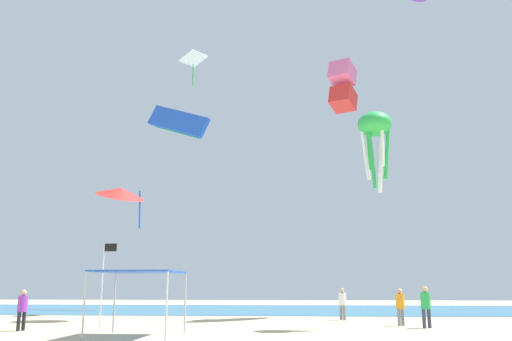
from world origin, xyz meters
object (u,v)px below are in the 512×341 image
Objects in this scene: person_leftmost at (426,303)px; kite_delta_red at (121,192)px; person_near_tent at (342,301)px; person_central at (22,307)px; kite_octopus_green at (375,128)px; kite_box_pink at (343,86)px; kite_parafoil_blue at (178,122)px; person_rightmost at (400,304)px; banner_flag at (104,277)px; kite_diamond_white at (193,60)px; canopy_tent at (140,274)px.

person_leftmost is 0.46× the size of kite_delta_red.
person_leftmost is (3.29, -5.53, 0.05)m from person_near_tent.
kite_octopus_green is (15.58, 2.30, 8.29)m from person_central.
kite_octopus_green is at bearing -58.19° from kite_box_pink.
kite_octopus_green is at bearing 159.17° from person_leftmost.
person_central is at bearing 70.22° from kite_octopus_green.
kite_parafoil_blue is at bearing 167.98° from kite_box_pink.
person_central is (-14.26, -8.29, -0.02)m from person_near_tent.
person_rightmost is at bearing -47.68° from kite_box_pink.
person_rightmost is 0.45× the size of kite_octopus_green.
banner_flag is 21.27m from kite_diamond_white.
kite_octopus_green is at bearing -68.23° from person_central.
kite_octopus_green is at bearing 120.96° from kite_delta_red.
kite_diamond_white is at bearing -148.91° from kite_delta_red.
canopy_tent is 12.94m from person_leftmost.
person_leftmost is at bearing 23.03° from canopy_tent.
person_near_tent is 0.72× the size of kite_diamond_white.
person_near_tent is 0.46× the size of kite_octopus_green.
person_central is 9.61m from kite_delta_red.
person_near_tent reaches higher than person_central.
kite_box_pink reaches higher than kite_octopus_green.
canopy_tent is at bearing -55.78° from kite_parafoil_blue.
person_near_tent is at bearing -21.89° from kite_parafoil_blue.
kite_delta_red is at bearing 42.59° from kite_octopus_green.
kite_octopus_green is 14.93m from kite_delta_red.
kite_diamond_white is at bearing -45.18° from kite_parafoil_blue.
kite_diamond_white is 0.64× the size of kite_octopus_green.
kite_diamond_white reaches higher than person_near_tent.
kite_diamond_white is at bearing 85.52° from banner_flag.
person_rightmost is at bearing -62.67° from person_central.
kite_box_pink is at bearing 154.79° from kite_delta_red.
kite_parafoil_blue is (-15.06, 17.42, 14.89)m from person_rightmost.
person_rightmost is 0.52× the size of kite_box_pink.
kite_delta_red reaches higher than person_central.
person_leftmost is at bearing -25.22° from kite_parafoil_blue.
kite_box_pink is 1.37× the size of kite_diamond_white.
kite_parafoil_blue is (-15.95, 18.81, 14.83)m from person_leftmost.
person_rightmost is at bearing 30.35° from canopy_tent.
canopy_tent is 1.89× the size of person_rightmost.
kite_parafoil_blue is (-1.52, 20.57, 13.67)m from banner_flag.
person_central is 17.80m from kite_octopus_green.
kite_delta_red reaches higher than person_leftmost.
person_central is 0.70× the size of kite_diamond_white.
person_central is at bearing -162.29° from banner_flag.
person_leftmost reaches higher than person_rightmost.
kite_delta_red reaches higher than canopy_tent.
person_central is at bearing -69.78° from kite_parafoil_blue.
person_rightmost is at bearing -58.69° from kite_octopus_green.
person_leftmost is 0.55× the size of kite_box_pink.
person_leftmost is 17.77m from person_central.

